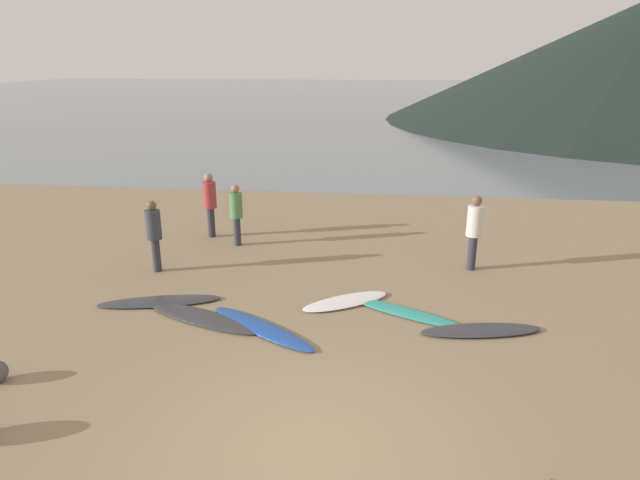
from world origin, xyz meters
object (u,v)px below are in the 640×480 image
object	(u,v)px
surfboard_0	(160,301)
person_2	(474,227)
surfboard_4	(406,312)
person_3	(210,200)
surfboard_2	(262,328)
surfboard_5	(481,330)
person_0	(236,210)
person_1	(154,230)
surfboard_3	(346,301)
surfboard_1	(202,318)

from	to	relation	value
surfboard_0	person_2	world-z (taller)	person_2
surfboard_4	person_3	distance (m)	6.89
surfboard_2	surfboard_5	size ratio (longest dim) A/B	1.16
person_0	person_1	size ratio (longest dim) A/B	0.97
person_1	person_3	distance (m)	2.73
surfboard_3	person_0	xyz separation A→B (m)	(-3.14, 3.32, 0.94)
surfboard_1	person_0	distance (m)	4.50
person_1	person_2	distance (m)	7.43
surfboard_3	person_3	world-z (taller)	person_3
surfboard_3	surfboard_5	bearing A→B (deg)	-54.19
surfboard_3	surfboard_5	xyz separation A→B (m)	(2.56, -0.98, 0.00)
person_2	person_1	bearing A→B (deg)	-93.71
surfboard_0	surfboard_5	xyz separation A→B (m)	(6.37, -0.54, 0.01)
person_1	person_2	world-z (taller)	person_2
surfboard_0	surfboard_5	size ratio (longest dim) A/B	1.10
surfboard_1	person_2	xyz separation A→B (m)	(5.53, 3.29, 1.02)
surfboard_2	surfboard_4	bearing A→B (deg)	54.87
surfboard_1	surfboard_4	bearing A→B (deg)	32.42
person_0	surfboard_0	bearing A→B (deg)	-104.91
surfboard_2	surfboard_4	distance (m)	2.86
person_0	person_2	world-z (taller)	person_2
surfboard_3	person_1	bearing A→B (deg)	131.20
surfboard_5	surfboard_1	bearing A→B (deg)	169.99
surfboard_2	surfboard_5	xyz separation A→B (m)	(4.03, 0.37, 0.00)
surfboard_3	surfboard_4	world-z (taller)	surfboard_3
surfboard_5	person_1	bearing A→B (deg)	151.60
surfboard_0	person_3	xyz separation A→B (m)	(-0.24, 4.38, 1.03)
surfboard_0	person_0	xyz separation A→B (m)	(0.67, 3.75, 0.94)
surfboard_3	person_3	size ratio (longest dim) A/B	1.08
surfboard_5	person_0	xyz separation A→B (m)	(-5.70, 4.29, 0.93)
surfboard_5	person_1	xyz separation A→B (m)	(-7.10, 2.24, 0.97)
surfboard_3	person_3	distance (m)	5.75
surfboard_1	surfboard_3	size ratio (longest dim) A/B	1.36
surfboard_1	surfboard_2	xyz separation A→B (m)	(1.23, -0.29, 0.00)
surfboard_2	person_1	distance (m)	4.15
surfboard_1	surfboard_3	distance (m)	2.90
surfboard_0	surfboard_5	distance (m)	6.39
surfboard_4	person_2	distance (m)	3.22
surfboard_0	person_3	world-z (taller)	person_3
surfboard_3	surfboard_5	distance (m)	2.74
person_1	person_2	size ratio (longest dim) A/B	0.95
person_2	person_3	world-z (taller)	same
surfboard_2	person_3	world-z (taller)	person_3
surfboard_5	person_3	bearing A→B (deg)	132.42
surfboard_2	person_2	size ratio (longest dim) A/B	1.45
person_2	surfboard_2	bearing A→B (deg)	-61.38
person_3	person_2	bearing A→B (deg)	116.43
surfboard_1	surfboard_2	world-z (taller)	surfboard_2
surfboard_0	person_3	distance (m)	4.51
surfboard_0	person_0	world-z (taller)	person_0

